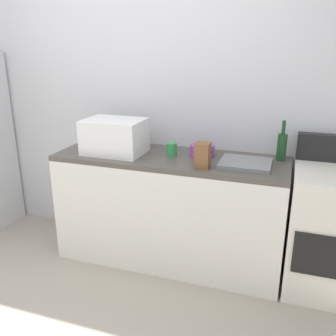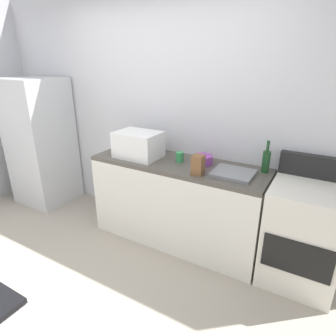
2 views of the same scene
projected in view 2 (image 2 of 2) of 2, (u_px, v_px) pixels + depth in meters
name	position (u px, v px, depth m)	size (l,w,h in m)	color
ground_plane	(77.00, 301.00, 2.36)	(6.00, 6.00, 0.00)	#9E9384
wall_back	(170.00, 114.00, 3.14)	(5.00, 0.10, 2.60)	silver
kitchen_counter	(178.00, 202.00, 3.03)	(1.80, 0.60, 0.90)	silver
refrigerator	(41.00, 142.00, 3.81)	(0.68, 0.66, 1.65)	silver
stove_oven	(302.00, 234.00, 2.46)	(0.60, 0.61, 1.10)	silver
microwave	(138.00, 145.00, 2.98)	(0.46, 0.34, 0.27)	white
sink_basin	(233.00, 173.00, 2.56)	(0.36, 0.32, 0.03)	slate
wine_bottle	(266.00, 161.00, 2.58)	(0.07, 0.07, 0.30)	#193F1E
coffee_mug	(180.00, 157.00, 2.87)	(0.08, 0.08, 0.10)	#338C4C
knife_block	(198.00, 165.00, 2.54)	(0.10, 0.10, 0.18)	brown
mixing_bowl	(203.00, 160.00, 2.81)	(0.19, 0.19, 0.09)	purple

